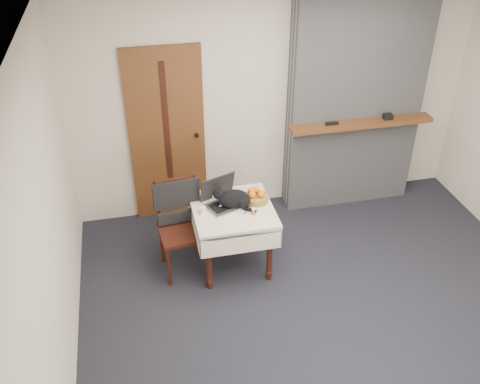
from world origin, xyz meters
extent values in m
plane|color=black|center=(0.00, 0.00, 0.00)|extent=(4.50, 4.50, 0.00)
cube|color=beige|center=(0.00, 2.00, 1.30)|extent=(4.50, 0.02, 2.60)
cube|color=beige|center=(-2.25, 0.00, 1.30)|extent=(0.02, 4.00, 2.60)
cube|color=white|center=(0.00, 0.00, 2.60)|extent=(4.50, 4.00, 0.02)
cube|color=brown|center=(-1.20, 1.98, 1.00)|extent=(0.82, 0.05, 2.00)
cube|color=black|center=(-1.20, 1.95, 1.00)|extent=(0.06, 0.01, 1.70)
cylinder|color=black|center=(-0.88, 1.93, 1.00)|extent=(0.04, 0.06, 0.04)
cube|color=gray|center=(0.90, 1.85, 1.30)|extent=(1.50, 0.30, 2.60)
cube|color=brown|center=(0.90, 1.61, 1.10)|extent=(1.62, 0.18, 0.05)
cube|color=black|center=(0.55, 1.61, 1.14)|extent=(0.14, 0.04, 0.03)
cube|color=black|center=(1.20, 1.61, 1.16)|extent=(0.10, 0.07, 0.06)
cylinder|color=black|center=(-1.00, 0.60, 0.32)|extent=(0.06, 0.06, 0.64)
sphere|color=black|center=(-1.00, 0.60, 0.08)|extent=(0.07, 0.07, 0.07)
cylinder|color=black|center=(-0.40, 0.60, 0.32)|extent=(0.06, 0.06, 0.64)
sphere|color=black|center=(-0.40, 0.60, 0.08)|extent=(0.07, 0.07, 0.07)
cylinder|color=black|center=(-1.00, 1.20, 0.32)|extent=(0.06, 0.06, 0.64)
sphere|color=black|center=(-1.00, 1.20, 0.08)|extent=(0.07, 0.07, 0.07)
cylinder|color=black|center=(-0.40, 1.20, 0.32)|extent=(0.06, 0.06, 0.64)
sphere|color=black|center=(-0.40, 1.20, 0.08)|extent=(0.07, 0.07, 0.07)
cube|color=white|center=(-0.70, 0.90, 0.67)|extent=(0.78, 0.78, 0.06)
cube|color=white|center=(-0.70, 0.51, 0.56)|extent=(0.78, 0.01, 0.22)
cube|color=white|center=(-0.70, 1.28, 0.56)|extent=(0.78, 0.01, 0.22)
cube|color=white|center=(-1.08, 0.90, 0.56)|extent=(0.01, 0.78, 0.22)
cube|color=white|center=(-0.31, 0.90, 0.56)|extent=(0.01, 0.78, 0.22)
cube|color=#B7B7BC|center=(-0.76, 0.93, 0.71)|extent=(0.44, 0.38, 0.02)
cube|color=black|center=(-0.76, 0.93, 0.72)|extent=(0.35, 0.28, 0.00)
cube|color=black|center=(-0.81, 1.08, 0.85)|extent=(0.37, 0.20, 0.26)
cube|color=#A7C9F4|center=(-0.81, 1.08, 0.85)|extent=(0.34, 0.18, 0.23)
ellipsoid|color=black|center=(-0.69, 0.92, 0.79)|extent=(0.33, 0.25, 0.19)
ellipsoid|color=black|center=(-0.60, 0.89, 0.78)|extent=(0.19, 0.21, 0.15)
sphere|color=black|center=(-0.83, 0.96, 0.84)|extent=(0.13, 0.13, 0.11)
ellipsoid|color=white|center=(-0.86, 0.97, 0.81)|extent=(0.06, 0.07, 0.05)
ellipsoid|color=white|center=(-0.80, 0.96, 0.76)|extent=(0.06, 0.07, 0.07)
cone|color=black|center=(-0.83, 0.93, 0.89)|extent=(0.05, 0.05, 0.04)
cone|color=black|center=(-0.81, 0.99, 0.89)|extent=(0.05, 0.05, 0.04)
cylinder|color=black|center=(-0.56, 0.81, 0.72)|extent=(0.15, 0.12, 0.03)
sphere|color=white|center=(-0.82, 0.92, 0.72)|extent=(0.04, 0.04, 0.04)
sphere|color=white|center=(-0.79, 0.99, 0.72)|extent=(0.04, 0.04, 0.04)
cylinder|color=white|center=(-1.00, 0.87, 0.74)|extent=(0.06, 0.06, 0.07)
cylinder|color=#B45316|center=(-0.53, 0.74, 0.73)|extent=(0.03, 0.03, 0.06)
cylinder|color=white|center=(-0.53, 0.74, 0.77)|extent=(0.04, 0.04, 0.01)
cylinder|color=olive|center=(-0.45, 0.97, 0.73)|extent=(0.24, 0.24, 0.07)
sphere|color=#E45813|center=(-0.50, 0.94, 0.80)|extent=(0.07, 0.07, 0.07)
sphere|color=#E45813|center=(-0.41, 0.93, 0.80)|extent=(0.07, 0.07, 0.07)
sphere|color=#E45813|center=(-0.45, 1.01, 0.80)|extent=(0.07, 0.07, 0.07)
sphere|color=gold|center=(-0.39, 0.99, 0.80)|extent=(0.07, 0.07, 0.07)
sphere|color=#E45813|center=(-0.49, 1.00, 0.80)|extent=(0.07, 0.07, 0.07)
cube|color=black|center=(-0.54, 0.92, 0.70)|extent=(0.13, 0.10, 0.01)
cube|color=black|center=(-1.20, 0.93, 0.47)|extent=(0.48, 0.48, 0.04)
cylinder|color=black|center=(-1.37, 0.72, 0.23)|extent=(0.04, 0.04, 0.47)
cylinder|color=black|center=(-1.00, 0.76, 0.23)|extent=(0.04, 0.04, 0.47)
cylinder|color=black|center=(-1.41, 1.10, 0.23)|extent=(0.04, 0.04, 0.47)
cylinder|color=black|center=(-1.03, 1.13, 0.23)|extent=(0.04, 0.04, 0.47)
cylinder|color=black|center=(-1.41, 1.10, 0.73)|extent=(0.04, 0.04, 0.52)
cylinder|color=black|center=(-1.03, 1.13, 0.73)|extent=(0.04, 0.04, 0.52)
cube|color=black|center=(-1.22, 1.11, 0.83)|extent=(0.38, 0.07, 0.29)
cube|color=black|center=(-1.22, 1.10, 0.81)|extent=(0.46, 0.11, 0.29)
camera|label=1|loc=(-1.56, -3.28, 3.65)|focal=40.00mm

